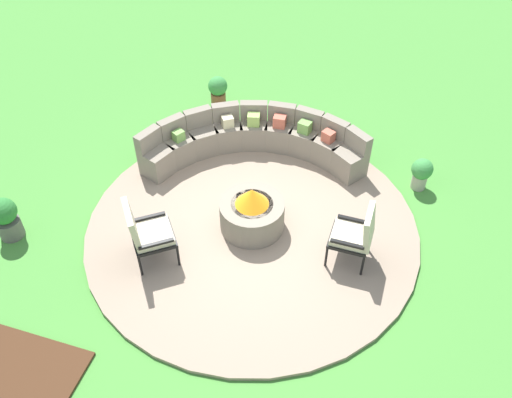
{
  "coord_description": "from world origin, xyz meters",
  "views": [
    {
      "loc": [
        1.79,
        -5.52,
        6.22
      ],
      "look_at": [
        0.0,
        0.2,
        0.45
      ],
      "focal_mm": 38.54,
      "sensor_mm": 36.0,
      "label": 1
    }
  ],
  "objects_px": {
    "curved_stone_bench": "(254,141)",
    "potted_plant_1": "(218,91)",
    "fire_pit": "(252,212)",
    "lounge_chair_front_right": "(356,233)",
    "lounge_chair_front_left": "(146,232)",
    "potted_plant_2": "(6,218)",
    "potted_plant_0": "(422,172)"
  },
  "relations": [
    {
      "from": "fire_pit",
      "to": "potted_plant_2",
      "type": "relative_size",
      "value": 1.37
    },
    {
      "from": "fire_pit",
      "to": "potted_plant_2",
      "type": "distance_m",
      "value": 3.66
    },
    {
      "from": "fire_pit",
      "to": "potted_plant_0",
      "type": "height_order",
      "value": "fire_pit"
    },
    {
      "from": "curved_stone_bench",
      "to": "lounge_chair_front_right",
      "type": "relative_size",
      "value": 3.75
    },
    {
      "from": "curved_stone_bench",
      "to": "potted_plant_1",
      "type": "height_order",
      "value": "curved_stone_bench"
    },
    {
      "from": "potted_plant_1",
      "to": "curved_stone_bench",
      "type": "bearing_deg",
      "value": -48.64
    },
    {
      "from": "fire_pit",
      "to": "lounge_chair_front_right",
      "type": "height_order",
      "value": "lounge_chair_front_right"
    },
    {
      "from": "fire_pit",
      "to": "lounge_chair_front_right",
      "type": "bearing_deg",
      "value": -6.54
    },
    {
      "from": "curved_stone_bench",
      "to": "potted_plant_1",
      "type": "xyz_separation_m",
      "value": [
        -1.14,
        1.29,
        -0.0
      ]
    },
    {
      "from": "potted_plant_0",
      "to": "potted_plant_1",
      "type": "xyz_separation_m",
      "value": [
        -3.98,
        1.2,
        0.05
      ]
    },
    {
      "from": "lounge_chair_front_left",
      "to": "lounge_chair_front_right",
      "type": "distance_m",
      "value": 2.93
    },
    {
      "from": "curved_stone_bench",
      "to": "potted_plant_2",
      "type": "xyz_separation_m",
      "value": [
        -2.97,
        -2.86,
        -0.01
      ]
    },
    {
      "from": "curved_stone_bench",
      "to": "lounge_chair_front_left",
      "type": "height_order",
      "value": "lounge_chair_front_left"
    },
    {
      "from": "lounge_chair_front_right",
      "to": "potted_plant_1",
      "type": "relative_size",
      "value": 1.46
    },
    {
      "from": "potted_plant_0",
      "to": "lounge_chair_front_right",
      "type": "bearing_deg",
      "value": -111.94
    },
    {
      "from": "fire_pit",
      "to": "potted_plant_2",
      "type": "xyz_separation_m",
      "value": [
        -3.45,
        -1.22,
        0.02
      ]
    },
    {
      "from": "curved_stone_bench",
      "to": "potted_plant_0",
      "type": "bearing_deg",
      "value": 1.81
    },
    {
      "from": "curved_stone_bench",
      "to": "fire_pit",
      "type": "bearing_deg",
      "value": -73.42
    },
    {
      "from": "potted_plant_1",
      "to": "fire_pit",
      "type": "bearing_deg",
      "value": -61.01
    },
    {
      "from": "potted_plant_1",
      "to": "potted_plant_2",
      "type": "relative_size",
      "value": 0.94
    },
    {
      "from": "lounge_chair_front_left",
      "to": "potted_plant_1",
      "type": "xyz_separation_m",
      "value": [
        -0.4,
        3.97,
        -0.22
      ]
    },
    {
      "from": "fire_pit",
      "to": "lounge_chair_front_right",
      "type": "distance_m",
      "value": 1.61
    },
    {
      "from": "potted_plant_0",
      "to": "potted_plant_1",
      "type": "distance_m",
      "value": 4.15
    },
    {
      "from": "potted_plant_0",
      "to": "potted_plant_2",
      "type": "relative_size",
      "value": 0.8
    },
    {
      "from": "fire_pit",
      "to": "potted_plant_1",
      "type": "bearing_deg",
      "value": 118.99
    },
    {
      "from": "curved_stone_bench",
      "to": "lounge_chair_front_left",
      "type": "relative_size",
      "value": 3.51
    },
    {
      "from": "potted_plant_0",
      "to": "potted_plant_1",
      "type": "bearing_deg",
      "value": 163.22
    },
    {
      "from": "fire_pit",
      "to": "lounge_chair_front_left",
      "type": "height_order",
      "value": "lounge_chair_front_left"
    },
    {
      "from": "fire_pit",
      "to": "lounge_chair_front_left",
      "type": "distance_m",
      "value": 1.62
    },
    {
      "from": "lounge_chair_front_left",
      "to": "potted_plant_0",
      "type": "relative_size",
      "value": 1.84
    },
    {
      "from": "lounge_chair_front_right",
      "to": "potted_plant_2",
      "type": "relative_size",
      "value": 1.38
    },
    {
      "from": "potted_plant_1",
      "to": "potted_plant_0",
      "type": "bearing_deg",
      "value": -16.78
    }
  ]
}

